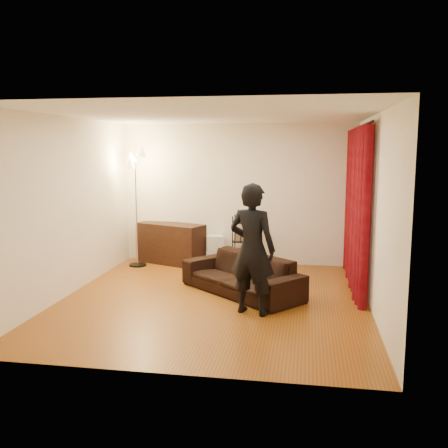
% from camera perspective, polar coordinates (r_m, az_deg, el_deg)
% --- Properties ---
extents(floor, '(5.00, 5.00, 0.00)m').
position_cam_1_polar(floor, '(7.51, -1.15, -8.65)').
color(floor, '#934D0F').
rests_on(floor, ground).
extents(ceiling, '(5.00, 5.00, 0.00)m').
position_cam_1_polar(ceiling, '(7.18, -1.21, 12.38)').
color(ceiling, white).
rests_on(ceiling, ground).
extents(wall_back, '(5.00, 0.00, 5.00)m').
position_cam_1_polar(wall_back, '(9.68, 1.58, 3.42)').
color(wall_back, white).
rests_on(wall_back, ground).
extents(wall_front, '(5.00, 0.00, 5.00)m').
position_cam_1_polar(wall_front, '(4.82, -6.72, -1.98)').
color(wall_front, white).
rests_on(wall_front, ground).
extents(wall_left, '(0.00, 5.00, 5.00)m').
position_cam_1_polar(wall_left, '(7.95, -17.33, 1.88)').
color(wall_left, white).
rests_on(wall_left, ground).
extents(wall_right, '(0.00, 5.00, 5.00)m').
position_cam_1_polar(wall_right, '(7.16, 16.82, 1.19)').
color(wall_right, white).
rests_on(wall_right, ground).
extents(curtain_rod, '(0.04, 2.65, 0.04)m').
position_cam_1_polar(curtain_rod, '(8.22, 15.51, 10.76)').
color(curtain_rod, black).
rests_on(curtain_rod, wall_right).
extents(curtain, '(0.22, 2.65, 2.55)m').
position_cam_1_polar(curtain, '(8.26, 15.01, 1.70)').
color(curtain, maroon).
rests_on(curtain, ground).
extents(sofa, '(2.08, 1.94, 0.60)m').
position_cam_1_polar(sofa, '(7.76, 2.01, -5.79)').
color(sofa, black).
rests_on(sofa, ground).
extents(person, '(0.75, 0.61, 1.79)m').
position_cam_1_polar(person, '(6.71, 3.24, -2.89)').
color(person, black).
rests_on(person, ground).
extents(media_cabinet, '(1.43, 0.96, 0.78)m').
position_cam_1_polar(media_cabinet, '(9.80, -6.09, -2.22)').
color(media_cabinet, black).
rests_on(media_cabinet, ground).
extents(storage_boxes, '(0.40, 0.35, 0.56)m').
position_cam_1_polar(storage_boxes, '(9.72, -1.12, -2.94)').
color(storage_boxes, silver).
rests_on(storage_boxes, ground).
extents(wire_shelf, '(0.47, 0.35, 0.98)m').
position_cam_1_polar(wire_shelf, '(9.46, 2.46, -1.96)').
color(wire_shelf, black).
rests_on(wire_shelf, ground).
extents(floor_lamp, '(0.49, 0.49, 2.19)m').
position_cam_1_polar(floor_lamp, '(9.55, -10.00, 1.69)').
color(floor_lamp, silver).
rests_on(floor_lamp, ground).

